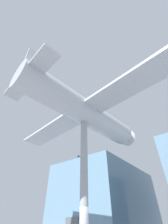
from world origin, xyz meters
name	(u,v)px	position (x,y,z in m)	size (l,w,h in m)	color
glass_pavilion_left	(108,201)	(-7.75, 15.62, 4.41)	(9.93, 15.94, 9.39)	#60849E
support_pylon_central	(84,179)	(0.00, 0.00, 3.87)	(0.46, 0.46, 7.74)	#999EA3
suspended_airplane	(86,113)	(0.02, 0.17, 8.70)	(15.79, 12.04, 3.53)	#B2B7BC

